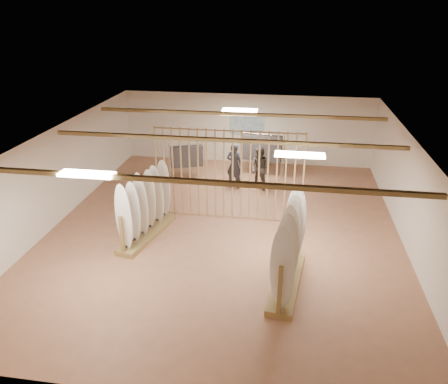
% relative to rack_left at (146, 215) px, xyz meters
% --- Properties ---
extents(floor, '(12.00, 12.00, 0.00)m').
position_rel_rack_left_xyz_m(floor, '(2.10, 0.72, -0.68)').
color(floor, '#AE7454').
rests_on(floor, ground).
extents(ceiling, '(12.00, 12.00, 0.00)m').
position_rel_rack_left_xyz_m(ceiling, '(2.10, 0.72, 2.12)').
color(ceiling, gray).
rests_on(ceiling, ground).
extents(wall_back, '(12.00, 0.00, 12.00)m').
position_rel_rack_left_xyz_m(wall_back, '(2.10, 6.72, 0.72)').
color(wall_back, white).
rests_on(wall_back, ground).
extents(wall_front, '(12.00, 0.00, 12.00)m').
position_rel_rack_left_xyz_m(wall_front, '(2.10, -5.28, 0.72)').
color(wall_front, white).
rests_on(wall_front, ground).
extents(wall_left, '(0.00, 12.00, 12.00)m').
position_rel_rack_left_xyz_m(wall_left, '(-2.90, 0.72, 0.72)').
color(wall_left, white).
rests_on(wall_left, ground).
extents(wall_right, '(0.00, 12.00, 12.00)m').
position_rel_rack_left_xyz_m(wall_right, '(7.10, 0.72, 0.72)').
color(wall_right, white).
rests_on(wall_right, ground).
extents(ceiling_slats, '(9.50, 6.12, 0.10)m').
position_rel_rack_left_xyz_m(ceiling_slats, '(2.10, 0.72, 2.04)').
color(ceiling_slats, olive).
rests_on(ceiling_slats, ground).
extents(light_panels, '(1.20, 0.35, 0.06)m').
position_rel_rack_left_xyz_m(light_panels, '(2.10, 0.72, 2.06)').
color(light_panels, white).
rests_on(light_panels, ground).
extents(bamboo_partition, '(4.45, 0.05, 2.78)m').
position_rel_rack_left_xyz_m(bamboo_partition, '(2.10, 1.52, 0.72)').
color(bamboo_partition, tan).
rests_on(bamboo_partition, ground).
extents(poster, '(1.40, 0.03, 0.90)m').
position_rel_rack_left_xyz_m(poster, '(2.10, 6.70, 0.92)').
color(poster, '#3676BD').
rests_on(poster, ground).
extents(rack_left, '(1.06, 2.52, 1.98)m').
position_rel_rack_left_xyz_m(rack_left, '(0.00, 0.00, 0.00)').
color(rack_left, olive).
rests_on(rack_left, floor).
extents(rack_right, '(0.89, 2.68, 2.12)m').
position_rel_rack_left_xyz_m(rack_right, '(3.97, -1.71, 0.05)').
color(rack_right, olive).
rests_on(rack_right, floor).
extents(clothing_rack_a, '(1.21, 0.69, 1.35)m').
position_rel_rack_left_xyz_m(clothing_rack_a, '(0.11, 4.49, 0.20)').
color(clothing_rack_a, silver).
rests_on(clothing_rack_a, floor).
extents(clothing_rack_b, '(1.55, 0.58, 1.67)m').
position_rel_rack_left_xyz_m(clothing_rack_b, '(2.85, 5.31, 0.41)').
color(clothing_rack_b, silver).
rests_on(clothing_rack_b, floor).
extents(shopper_a, '(0.79, 0.65, 1.86)m').
position_rel_rack_left_xyz_m(shopper_a, '(1.96, 3.95, 0.25)').
color(shopper_a, '#23232A').
rests_on(shopper_a, floor).
extents(shopper_b, '(1.06, 0.98, 1.77)m').
position_rel_rack_left_xyz_m(shopper_b, '(2.88, 3.85, 0.21)').
color(shopper_b, '#3E3630').
rests_on(shopper_b, floor).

